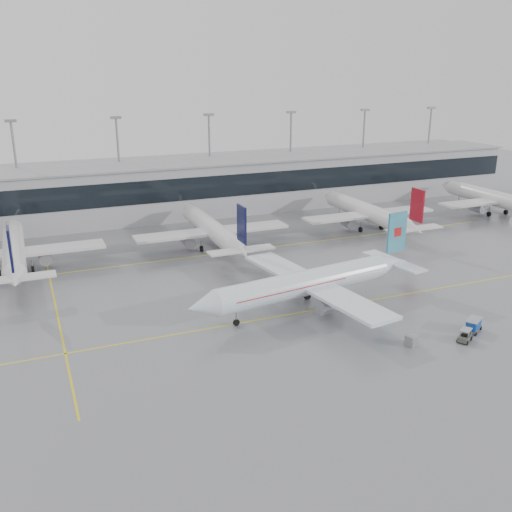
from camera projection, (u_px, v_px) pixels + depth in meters
name	position (u px, v px, depth m)	size (l,w,h in m)	color
ground	(289.00, 315.00, 79.83)	(320.00, 320.00, 0.00)	slate
taxi_line_main	(289.00, 314.00, 79.83)	(120.00, 0.25, 0.01)	yellow
taxi_line_north	(219.00, 254.00, 106.14)	(120.00, 0.25, 0.01)	yellow
taxi_line_cross	(56.00, 308.00, 82.03)	(0.25, 60.00, 0.01)	yellow
terminal	(173.00, 190.00, 132.32)	(180.00, 15.00, 12.00)	#A3A3A7
terminal_glass	(182.00, 190.00, 125.23)	(180.00, 0.20, 5.00)	black
terminal_roof	(172.00, 163.00, 130.39)	(182.00, 16.00, 0.40)	gray
light_masts	(166.00, 155.00, 135.29)	(156.40, 1.00, 22.60)	gray
air_canada_jet	(312.00, 282.00, 81.23)	(37.86, 30.86, 12.04)	white
parked_jet_b	(14.00, 251.00, 95.44)	(29.64, 36.96, 11.72)	silver
parked_jet_c	(212.00, 230.00, 108.21)	(29.64, 36.96, 11.72)	silver
parked_jet_d	(369.00, 213.00, 120.99)	(29.64, 36.96, 11.72)	silver
parked_jet_e	(495.00, 199.00, 133.76)	(29.64, 36.96, 11.72)	silver
baggage_tug	(465.00, 337.00, 71.81)	(3.19, 2.33, 1.60)	#444A40
baggage_cart	(474.00, 324.00, 74.42)	(3.20, 2.77, 1.74)	gray
gse_unit	(411.00, 340.00, 70.77)	(1.30, 1.21, 1.30)	gray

